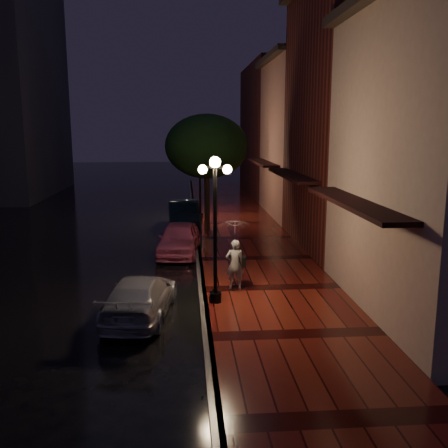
# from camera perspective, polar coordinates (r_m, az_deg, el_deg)

# --- Properties ---
(ground) EXTENTS (120.00, 120.00, 0.00)m
(ground) POSITION_cam_1_polar(r_m,az_deg,el_deg) (19.85, -2.88, -4.43)
(ground) COLOR black
(ground) RESTS_ON ground
(sidewalk) EXTENTS (4.50, 60.00, 0.15)m
(sidewalk) POSITION_cam_1_polar(r_m,az_deg,el_deg) (20.02, 3.58, -4.09)
(sidewalk) COLOR #470F0C
(sidewalk) RESTS_ON ground
(curb) EXTENTS (0.25, 60.00, 0.15)m
(curb) POSITION_cam_1_polar(r_m,az_deg,el_deg) (19.83, -2.89, -4.22)
(curb) COLOR #595451
(curb) RESTS_ON ground
(storefront_mid) EXTENTS (5.00, 8.00, 11.00)m
(storefront_mid) POSITION_cam_1_polar(r_m,az_deg,el_deg) (22.43, 15.35, 11.18)
(storefront_mid) COLOR #511914
(storefront_mid) RESTS_ON ground
(storefront_far) EXTENTS (5.00, 8.00, 9.00)m
(storefront_far) POSITION_cam_1_polar(r_m,az_deg,el_deg) (30.10, 10.08, 9.33)
(storefront_far) COLOR #8C5951
(storefront_far) RESTS_ON ground
(storefront_extra) EXTENTS (5.00, 12.00, 10.00)m
(storefront_extra) POSITION_cam_1_polar(r_m,az_deg,el_deg) (39.85, 6.47, 10.50)
(storefront_extra) COLOR #511914
(storefront_extra) RESTS_ON ground
(streetlamp_near) EXTENTS (0.96, 0.36, 4.31)m
(streetlamp_near) POSITION_cam_1_polar(r_m,az_deg,el_deg) (14.41, -1.01, 0.31)
(streetlamp_near) COLOR black
(streetlamp_near) RESTS_ON sidewalk
(streetlamp_far) EXTENTS (0.96, 0.36, 4.31)m
(streetlamp_far) POSITION_cam_1_polar(r_m,az_deg,el_deg) (28.27, -2.75, 5.54)
(streetlamp_far) COLOR black
(streetlamp_far) RESTS_ON sidewalk
(street_tree) EXTENTS (4.16, 4.16, 5.80)m
(street_tree) POSITION_cam_1_polar(r_m,az_deg,el_deg) (25.17, -1.98, 8.63)
(street_tree) COLOR black
(street_tree) RESTS_ON sidewalk
(pink_car) EXTENTS (2.01, 4.13, 1.36)m
(pink_car) POSITION_cam_1_polar(r_m,az_deg,el_deg) (21.03, -5.17, -1.67)
(pink_car) COLOR #CD547A
(pink_car) RESTS_ON ground
(navy_car) EXTENTS (1.80, 4.58, 1.48)m
(navy_car) POSITION_cam_1_polar(r_m,az_deg,el_deg) (26.36, -4.63, 1.04)
(navy_car) COLOR black
(navy_car) RESTS_ON ground
(silver_car) EXTENTS (2.14, 4.26, 1.19)m
(silver_car) POSITION_cam_1_polar(r_m,az_deg,el_deg) (14.33, -9.58, -8.21)
(silver_car) COLOR #94949A
(silver_car) RESTS_ON ground
(woman_with_umbrella) EXTENTS (0.94, 0.96, 2.26)m
(woman_with_umbrella) POSITION_cam_1_polar(r_m,az_deg,el_deg) (15.86, 1.27, -2.23)
(woman_with_umbrella) COLOR white
(woman_with_umbrella) RESTS_ON sidewalk
(parking_meter) EXTENTS (0.16, 0.15, 1.47)m
(parking_meter) POSITION_cam_1_polar(r_m,az_deg,el_deg) (21.28, -2.64, -0.50)
(parking_meter) COLOR black
(parking_meter) RESTS_ON sidewalk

